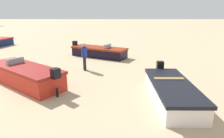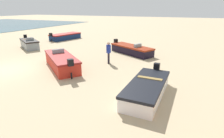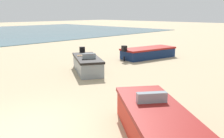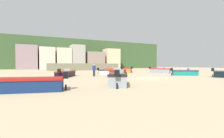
% 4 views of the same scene
% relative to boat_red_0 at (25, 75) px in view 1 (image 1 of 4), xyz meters
% --- Properties ---
extents(boat_red_0, '(3.92, 4.49, 1.21)m').
position_rel_boat_red_0_xyz_m(boat_red_0, '(0.00, 0.00, 0.00)').
color(boat_red_0, red).
rests_on(boat_red_0, ground).
extents(boat_black_1, '(3.22, 4.45, 1.06)m').
position_rel_boat_red_0_xyz_m(boat_black_1, '(-5.88, 3.14, -0.07)').
color(boat_black_1, black).
rests_on(boat_black_1, ground).
extents(boat_white_3, '(4.19, 1.51, 1.05)m').
position_rel_boat_red_0_xyz_m(boat_white_3, '(1.75, 6.46, -0.08)').
color(boat_white_3, white).
rests_on(boat_white_3, ground).
extents(beach_walker_foreground, '(0.53, 0.44, 1.62)m').
position_rel_boat_red_0_xyz_m(beach_walker_foreground, '(-2.34, 2.52, 0.49)').
color(beach_walker_foreground, black).
rests_on(beach_walker_foreground, ground).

